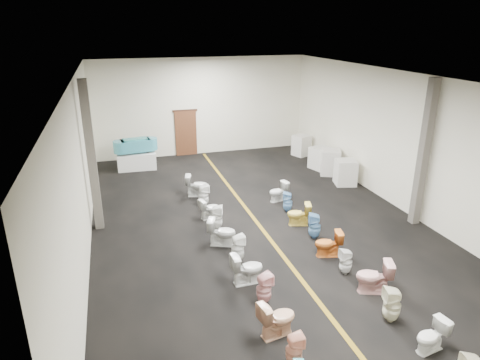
% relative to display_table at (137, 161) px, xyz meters
% --- Properties ---
extents(floor, '(16.00, 16.00, 0.00)m').
position_rel_display_table_xyz_m(floor, '(3.22, -6.45, -0.36)').
color(floor, black).
rests_on(floor, ground).
extents(ceiling, '(16.00, 16.00, 0.00)m').
position_rel_display_table_xyz_m(ceiling, '(3.22, -6.45, 4.14)').
color(ceiling, black).
rests_on(ceiling, ground).
extents(wall_back, '(10.00, 0.00, 10.00)m').
position_rel_display_table_xyz_m(wall_back, '(3.22, 1.55, 1.89)').
color(wall_back, silver).
rests_on(wall_back, ground).
extents(wall_front, '(10.00, 0.00, 10.00)m').
position_rel_display_table_xyz_m(wall_front, '(3.22, -14.45, 1.89)').
color(wall_front, silver).
rests_on(wall_front, ground).
extents(wall_left, '(0.00, 16.00, 16.00)m').
position_rel_display_table_xyz_m(wall_left, '(-1.78, -6.45, 1.89)').
color(wall_left, silver).
rests_on(wall_left, ground).
extents(wall_right, '(0.00, 16.00, 16.00)m').
position_rel_display_table_xyz_m(wall_right, '(8.22, -6.45, 1.89)').
color(wall_right, silver).
rests_on(wall_right, ground).
extents(aisle_stripe, '(0.12, 15.60, 0.01)m').
position_rel_display_table_xyz_m(aisle_stripe, '(3.22, -6.45, -0.35)').
color(aisle_stripe, '#846313').
rests_on(aisle_stripe, floor).
extents(back_door, '(1.00, 0.10, 2.10)m').
position_rel_display_table_xyz_m(back_door, '(2.42, 1.49, 0.69)').
color(back_door, '#562D19').
rests_on(back_door, floor).
extents(door_frame, '(1.15, 0.08, 0.10)m').
position_rel_display_table_xyz_m(door_frame, '(2.42, 1.50, 1.76)').
color(door_frame, '#331C11').
rests_on(door_frame, back_door).
extents(column_left, '(0.25, 0.25, 4.50)m').
position_rel_display_table_xyz_m(column_left, '(-1.53, -5.45, 1.89)').
color(column_left, '#59544C').
rests_on(column_left, floor).
extents(column_right, '(0.25, 0.25, 4.50)m').
position_rel_display_table_xyz_m(column_right, '(7.97, -7.95, 1.89)').
color(column_right, '#59544C').
rests_on(column_right, floor).
extents(display_table, '(1.64, 0.88, 0.71)m').
position_rel_display_table_xyz_m(display_table, '(0.00, 0.00, 0.00)').
color(display_table, white).
rests_on(display_table, floor).
extents(bathtub, '(1.85, 0.82, 0.55)m').
position_rel_display_table_xyz_m(bathtub, '(0.00, 0.00, 0.71)').
color(bathtub, teal).
rests_on(bathtub, display_table).
extents(appliance_crate_a, '(0.93, 0.93, 0.98)m').
position_rel_display_table_xyz_m(appliance_crate_a, '(7.62, -4.28, 0.13)').
color(appliance_crate_a, silver).
rests_on(appliance_crate_a, floor).
extents(appliance_crate_b, '(1.00, 1.00, 1.04)m').
position_rel_display_table_xyz_m(appliance_crate_b, '(7.62, -3.04, 0.17)').
color(appliance_crate_b, silver).
rests_on(appliance_crate_b, floor).
extents(appliance_crate_c, '(1.03, 1.03, 0.93)m').
position_rel_display_table_xyz_m(appliance_crate_c, '(7.62, -2.25, 0.11)').
color(appliance_crate_c, beige).
rests_on(appliance_crate_c, floor).
extents(appliance_crate_d, '(0.88, 0.88, 0.98)m').
position_rel_display_table_xyz_m(appliance_crate_d, '(7.62, -0.20, 0.13)').
color(appliance_crate_d, silver).
rests_on(appliance_crate_d, floor).
extents(toilet_left_1, '(0.33, 0.32, 0.69)m').
position_rel_display_table_xyz_m(toilet_left_1, '(1.91, -12.42, -0.01)').
color(toilet_left_1, '#EDA588').
rests_on(toilet_left_1, floor).
extents(toilet_left_2, '(0.84, 0.57, 0.79)m').
position_rel_display_table_xyz_m(toilet_left_2, '(1.92, -11.56, 0.04)').
color(toilet_left_2, '#E2AA85').
rests_on(toilet_left_2, floor).
extents(toilet_left_3, '(0.41, 0.41, 0.75)m').
position_rel_display_table_xyz_m(toilet_left_3, '(2.02, -10.51, 0.02)').
color(toilet_left_3, '#DD9D9D').
rests_on(toilet_left_3, floor).
extents(toilet_left_4, '(0.79, 0.47, 0.79)m').
position_rel_display_table_xyz_m(toilet_left_4, '(1.91, -9.63, 0.04)').
color(toilet_left_4, silver).
rests_on(toilet_left_4, floor).
extents(toilet_left_5, '(0.37, 0.36, 0.75)m').
position_rel_display_table_xyz_m(toilet_left_5, '(1.98, -8.58, 0.02)').
color(toilet_left_5, white).
rests_on(toilet_left_5, floor).
extents(toilet_left_6, '(0.89, 0.72, 0.79)m').
position_rel_display_table_xyz_m(toilet_left_6, '(1.80, -7.62, 0.04)').
color(toilet_left_6, silver).
rests_on(toilet_left_6, floor).
extents(toilet_left_7, '(0.45, 0.45, 0.77)m').
position_rel_display_table_xyz_m(toilet_left_7, '(1.90, -6.60, 0.03)').
color(toilet_left_7, white).
rests_on(toilet_left_7, floor).
extents(toilet_left_8, '(0.73, 0.55, 0.66)m').
position_rel_display_table_xyz_m(toilet_left_8, '(1.86, -5.76, -0.02)').
color(toilet_left_8, white).
rests_on(toilet_left_8, floor).
extents(toilet_left_9, '(0.40, 0.40, 0.78)m').
position_rel_display_table_xyz_m(toilet_left_9, '(1.89, -4.75, 0.03)').
color(toilet_left_9, white).
rests_on(toilet_left_9, floor).
extents(toilet_left_10, '(0.88, 0.64, 0.81)m').
position_rel_display_table_xyz_m(toilet_left_10, '(1.86, -3.79, 0.05)').
color(toilet_left_10, silver).
rests_on(toilet_left_10, floor).
extents(toilet_right_1, '(0.70, 0.47, 0.66)m').
position_rel_display_table_xyz_m(toilet_right_1, '(4.57, -12.83, -0.02)').
color(toilet_right_1, white).
rests_on(toilet_right_1, floor).
extents(toilet_right_2, '(0.45, 0.44, 0.80)m').
position_rel_display_table_xyz_m(toilet_right_2, '(4.37, -11.85, 0.05)').
color(toilet_right_2, beige).
rests_on(toilet_right_2, floor).
extents(toilet_right_3, '(0.92, 0.72, 0.82)m').
position_rel_display_table_xyz_m(toilet_right_3, '(4.60, -10.84, 0.06)').
color(toilet_right_3, '#DA9F9A').
rests_on(toilet_right_3, floor).
extents(toilet_right_4, '(0.33, 0.33, 0.69)m').
position_rel_display_table_xyz_m(toilet_right_4, '(4.38, -9.96, -0.01)').
color(toilet_right_4, silver).
rests_on(toilet_right_4, floor).
extents(toilet_right_5, '(0.79, 0.56, 0.73)m').
position_rel_display_table_xyz_m(toilet_right_5, '(4.38, -9.05, 0.01)').
color(toilet_right_5, orange).
rests_on(toilet_right_5, floor).
extents(toilet_right_6, '(0.46, 0.46, 0.78)m').
position_rel_display_table_xyz_m(toilet_right_6, '(4.49, -8.00, 0.03)').
color(toilet_right_6, '#659BCA').
rests_on(toilet_right_6, floor).
extents(toilet_right_7, '(0.80, 0.59, 0.73)m').
position_rel_display_table_xyz_m(toilet_right_7, '(4.41, -7.07, 0.01)').
color(toilet_right_7, '#EACD50').
rests_on(toilet_right_7, floor).
extents(toilet_right_8, '(0.42, 0.42, 0.69)m').
position_rel_display_table_xyz_m(toilet_right_8, '(4.48, -6.03, -0.01)').
color(toilet_right_8, '#71A5D7').
rests_on(toilet_right_8, floor).
extents(toilet_right_9, '(0.75, 0.53, 0.70)m').
position_rel_display_table_xyz_m(toilet_right_9, '(4.51, -5.09, -0.00)').
color(toilet_right_9, white).
rests_on(toilet_right_9, floor).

